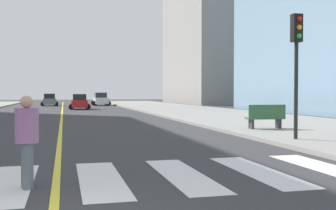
{
  "coord_description": "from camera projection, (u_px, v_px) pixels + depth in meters",
  "views": [
    {
      "loc": [
        0.16,
        -4.84,
        1.82
      ],
      "look_at": [
        8.17,
        27.18,
        0.85
      ],
      "focal_mm": 44.66,
      "sensor_mm": 36.0,
      "label": 1
    }
  ],
  "objects": [
    {
      "name": "sidewalk_kerb_east",
      "position": [
        255.0,
        120.0,
        27.06
      ],
      "size": [
        10.0,
        120.0,
        0.15
      ],
      "primitive_type": "cube",
      "color": "gray",
      "rests_on": "ground"
    },
    {
      "name": "crosswalk_paint",
      "position": [
        56.0,
        181.0,
        8.59
      ],
      "size": [
        13.5,
        4.0,
        0.01
      ],
      "color": "silver",
      "rests_on": "ground"
    },
    {
      "name": "lane_divider_paint",
      "position": [
        62.0,
        110.0,
        43.5
      ],
      "size": [
        0.16,
        80.0,
        0.01
      ],
      "primitive_type": "cube",
      "color": "yellow",
      "rests_on": "ground"
    },
    {
      "name": "parking_garage_concrete",
      "position": [
        228.0,
        16.0,
        73.07
      ],
      "size": [
        18.0,
        24.0,
        30.43
      ],
      "primitive_type": "cube",
      "color": "gray",
      "rests_on": "ground"
    },
    {
      "name": "car_gray_nearest",
      "position": [
        50.0,
        100.0,
        58.01
      ],
      "size": [
        2.44,
        3.85,
        1.7
      ],
      "rotation": [
        0.0,
        0.0,
        0.03
      ],
      "color": "slate",
      "rests_on": "ground"
    },
    {
      "name": "car_red_second",
      "position": [
        80.0,
        102.0,
        46.05
      ],
      "size": [
        2.43,
        3.82,
        1.68
      ],
      "rotation": [
        0.0,
        0.0,
        3.11
      ],
      "color": "red",
      "rests_on": "ground"
    },
    {
      "name": "car_white_third",
      "position": [
        101.0,
        99.0,
        59.96
      ],
      "size": [
        2.64,
        4.18,
        1.85
      ],
      "rotation": [
        0.0,
        0.0,
        3.16
      ],
      "color": "silver",
      "rests_on": "ground"
    },
    {
      "name": "traffic_light_near_corner",
      "position": [
        297.0,
        51.0,
        14.96
      ],
      "size": [
        0.36,
        0.41,
        4.49
      ],
      "rotation": [
        0.0,
        0.0,
        3.14
      ],
      "color": "black",
      "rests_on": "sidewalk_kerb_east"
    },
    {
      "name": "park_bench",
      "position": [
        266.0,
        117.0,
        19.39
      ],
      "size": [
        1.83,
        0.66,
        1.12
      ],
      "rotation": [
        0.0,
        0.0,
        1.51
      ],
      "color": "#33603D",
      "rests_on": "sidewalk_kerb_east"
    },
    {
      "name": "pedestrian_crossing",
      "position": [
        27.0,
        138.0,
        7.88
      ],
      "size": [
        0.44,
        0.44,
        1.77
      ],
      "rotation": [
        0.0,
        0.0,
        1.81
      ],
      "color": "slate",
      "rests_on": "ground"
    }
  ]
}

